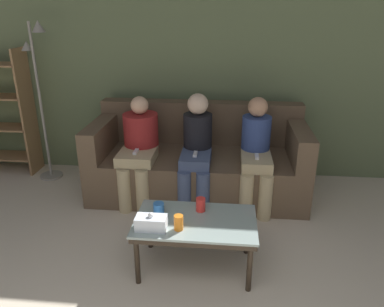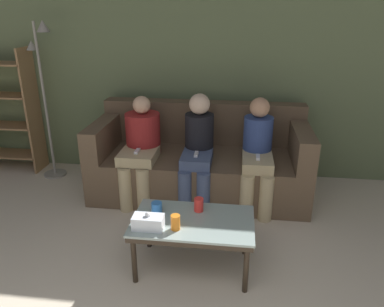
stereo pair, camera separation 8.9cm
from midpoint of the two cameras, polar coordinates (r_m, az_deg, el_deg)
wall_back at (r=4.33m, az=1.08°, el=13.44°), size 12.00×0.06×2.60m
couch at (r=4.06m, az=0.35°, el=-1.27°), size 2.23×0.96×0.93m
coffee_table at (r=2.85m, az=-0.37°, el=-10.86°), size 0.91×0.55×0.42m
cup_near_left at (r=2.70m, az=-3.02°, el=-10.47°), size 0.07×0.07×0.11m
cup_near_right at (r=2.90m, az=-5.98°, el=-8.33°), size 0.08×0.08×0.09m
cup_far_center at (r=2.92m, az=0.45°, el=-7.79°), size 0.07×0.07×0.11m
tissue_box at (r=2.72m, az=-7.19°, el=-10.43°), size 0.22×0.12×0.13m
standing_lamp at (r=4.52m, az=-22.70°, el=9.46°), size 0.31×0.26×1.78m
seated_person_left_end at (r=3.86m, az=-8.71°, el=1.29°), size 0.36×0.67×1.07m
seated_person_mid_left at (r=3.74m, az=0.02°, el=1.01°), size 0.31×0.64×1.11m
seated_person_mid_right at (r=3.73m, az=9.07°, el=0.43°), size 0.31×0.64×1.09m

